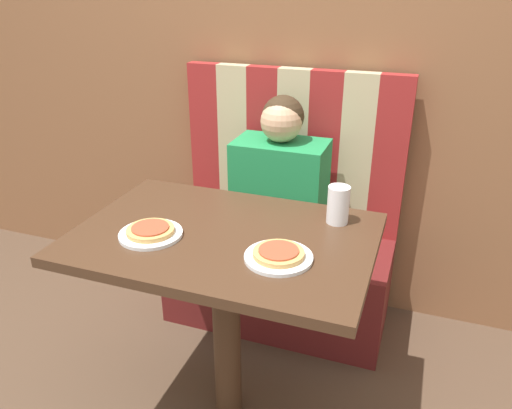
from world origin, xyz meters
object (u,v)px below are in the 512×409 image
object	(u,v)px
pizza_left	(150,230)
plate_left	(151,234)
person	(280,179)
pizza_right	(279,253)
plate_right	(279,257)
drinking_cup	(338,205)

from	to	relation	value
pizza_left	plate_left	bearing A→B (deg)	0.00
person	plate_left	world-z (taller)	person
plate_left	pizza_left	distance (m)	0.02
plate_left	pizza_right	bearing A→B (deg)	0.00
person	pizza_left	xyz separation A→B (m)	(-0.22, -0.72, 0.07)
plate_right	pizza_left	size ratio (longest dim) A/B	1.34
person	plate_left	xyz separation A→B (m)	(-0.22, -0.72, 0.05)
pizza_left	pizza_right	world-z (taller)	same
pizza_left	pizza_right	distance (m)	0.44
plate_right	person	bearing A→B (deg)	106.73
plate_left	pizza_left	bearing A→B (deg)	0.00
drinking_cup	pizza_left	bearing A→B (deg)	-151.19
person	plate_left	distance (m)	0.76
pizza_left	pizza_right	size ratio (longest dim) A/B	1.00
person	pizza_left	world-z (taller)	person
drinking_cup	person	bearing A→B (deg)	128.37
pizza_left	pizza_right	xyz separation A→B (m)	(0.44, 0.00, 0.00)
person	drinking_cup	world-z (taller)	person
plate_left	pizza_right	world-z (taller)	pizza_right
plate_left	drinking_cup	xyz separation A→B (m)	(0.55, 0.30, 0.06)
plate_left	plate_right	bearing A→B (deg)	0.00
person	drinking_cup	distance (m)	0.55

